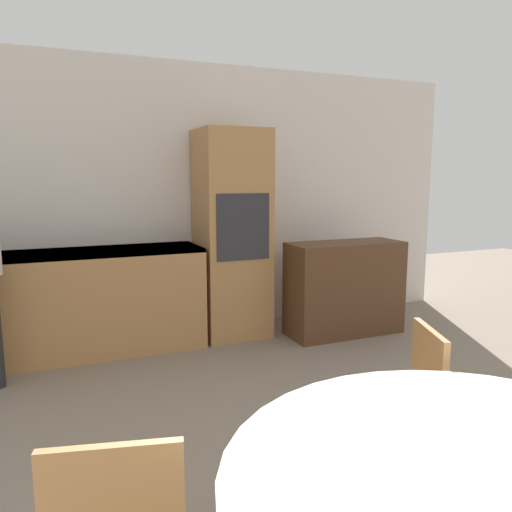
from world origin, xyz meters
TOP-DOWN VIEW (x-y plane):
  - wall_back at (0.00, 5.10)m, footprint 6.48×0.05m
  - kitchen_counter at (-1.08, 4.75)m, footprint 2.62×0.60m
  - oven_unit at (0.58, 4.76)m, footprint 0.63×0.59m
  - sideboard at (1.60, 4.36)m, footprint 1.13×0.45m
  - chair_far_right at (0.45, 2.08)m, footprint 0.52×0.52m

SIDE VIEW (x-z plane):
  - sideboard at x=1.60m, z-range 0.00..0.90m
  - kitchen_counter at x=-1.08m, z-range 0.01..0.92m
  - chair_far_right at x=0.45m, z-range 0.06..0.89m
  - oven_unit at x=0.58m, z-range 0.00..1.96m
  - wall_back at x=0.00m, z-range 0.00..2.60m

